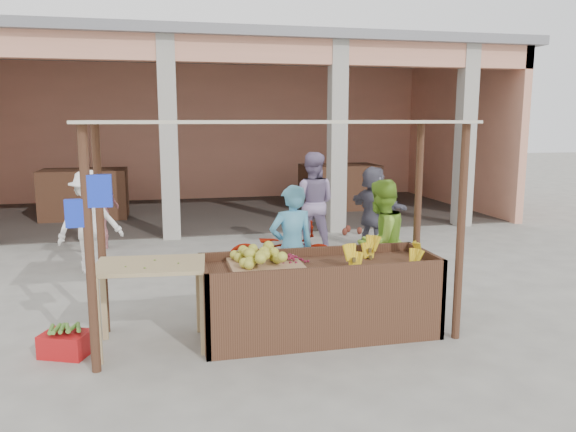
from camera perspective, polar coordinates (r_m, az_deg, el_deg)
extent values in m
plane|color=slate|center=(6.39, -1.29, -12.24)|extent=(60.00, 60.00, 0.00)
cube|color=#E79879|center=(17.25, -9.01, 8.37)|extent=(14.00, 0.20, 4.00)
cube|color=#E79879|center=(16.43, 16.79, 8.01)|extent=(0.20, 6.00, 4.00)
cube|color=#E79879|center=(11.59, -7.21, 16.43)|extent=(14.00, 0.30, 0.50)
cube|color=slate|center=(14.45, -8.42, 16.47)|extent=(14.40, 6.40, 0.20)
cube|color=#A9A49B|center=(11.46, -12.04, 7.61)|extent=(0.35, 0.35, 4.00)
cube|color=#A9A49B|center=(12.03, 5.02, 7.88)|extent=(0.35, 0.35, 4.00)
cube|color=#A9A49B|center=(13.26, 17.57, 7.64)|extent=(0.35, 0.35, 4.00)
cube|color=#4F301F|center=(14.53, -19.95, 2.11)|extent=(2.00, 1.20, 1.20)
cube|color=#4F301F|center=(15.15, 5.25, 2.95)|extent=(2.00, 1.20, 1.20)
cube|color=#4F301F|center=(6.36, 3.16, -8.50)|extent=(2.60, 0.95, 0.80)
cylinder|color=#4F301F|center=(5.53, -19.52, -3.53)|extent=(0.09, 0.09, 2.35)
cylinder|color=#4F301F|center=(6.32, 17.14, -1.78)|extent=(0.09, 0.09, 2.35)
cylinder|color=#4F301F|center=(6.55, -18.49, -1.45)|extent=(0.09, 0.09, 2.35)
cylinder|color=#4F301F|center=(7.23, 13.01, -0.18)|extent=(0.09, 0.09, 2.35)
cube|color=beige|center=(6.01, -1.06, 9.55)|extent=(4.00, 1.35, 0.03)
cube|color=#1935D6|center=(5.42, -18.60, 2.44)|extent=(0.22, 0.08, 0.30)
cube|color=#1935D6|center=(5.47, -20.78, 0.27)|extent=(0.18, 0.07, 0.26)
cube|color=#9A714F|center=(6.10, -2.28, -5.08)|extent=(0.78, 0.67, 0.06)
ellipsoid|color=gold|center=(6.08, -2.29, -4.14)|extent=(0.66, 0.58, 0.15)
ellipsoid|color=maroon|center=(6.20, 0.15, -4.39)|extent=(0.48, 0.39, 0.15)
cube|color=tan|center=(6.04, -13.84, -4.89)|extent=(1.19, 0.85, 0.04)
cube|color=tan|center=(5.90, -18.78, -10.14)|extent=(0.06, 0.06, 0.87)
cube|color=tan|center=(5.87, -8.61, -9.80)|extent=(0.06, 0.06, 0.87)
cube|color=tan|center=(6.51, -18.21, -8.21)|extent=(0.06, 0.06, 0.87)
cube|color=tan|center=(6.49, -9.05, -7.90)|extent=(0.06, 0.06, 0.87)
cube|color=#B31315|center=(6.33, -21.63, -11.99)|extent=(0.56, 0.49, 0.24)
ellipsoid|color=maroon|center=(11.74, 5.79, -0.55)|extent=(0.44, 0.44, 0.59)
ellipsoid|color=maroon|center=(11.90, 7.30, -0.44)|extent=(0.44, 0.44, 0.59)
ellipsoid|color=maroon|center=(12.07, 6.15, -0.27)|extent=(0.44, 0.44, 0.59)
imported|color=#50A2C9|center=(7.02, 0.38, -2.88)|extent=(0.70, 0.55, 1.71)
imported|color=#82BD31|center=(7.34, 9.35, -2.37)|extent=(0.96, 0.84, 1.73)
imported|color=#891203|center=(8.43, -0.61, -3.51)|extent=(0.99, 1.84, 0.91)
imported|color=white|center=(9.30, -19.51, -0.18)|extent=(1.25, 1.04, 1.75)
imported|color=#D3858B|center=(10.93, -18.72, 0.86)|extent=(1.03, 0.99, 1.59)
imported|color=#514F5E|center=(10.56, 8.63, 1.08)|extent=(1.08, 1.63, 1.63)
imported|color=gray|center=(10.11, 2.43, 1.84)|extent=(1.11, 0.86, 1.99)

